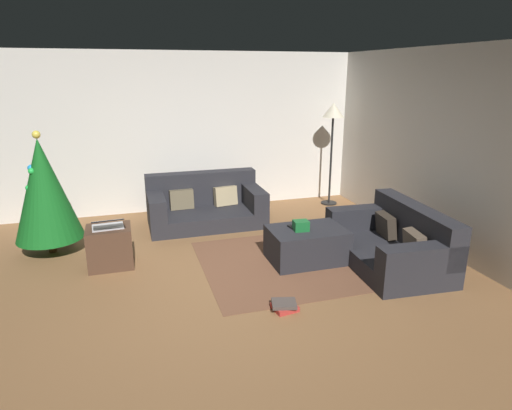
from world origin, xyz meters
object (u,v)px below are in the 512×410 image
couch_left (205,205)px  couch_right (395,242)px  book_stack (284,306)px  gift_box (301,226)px  corner_lamp (333,118)px  tv_remote (292,227)px  christmas_tree (44,190)px  ottoman (307,245)px  side_table (110,247)px  laptop (108,225)px

couch_left → couch_right: couch_left is taller
book_stack → gift_box: bearing=60.1°
book_stack → couch_left: bearing=95.3°
corner_lamp → couch_left: bearing=-171.1°
gift_box → tv_remote: gift_box is taller
gift_box → book_stack: size_ratio=0.63×
christmas_tree → corner_lamp: size_ratio=0.90×
ottoman → gift_box: (-0.10, -0.03, 0.27)m
corner_lamp → gift_box: bearing=-123.7°
gift_box → corner_lamp: bearing=56.3°
tv_remote → side_table: (-2.17, 0.47, -0.18)m
christmas_tree → couch_left: bearing=15.2°
ottoman → side_table: 2.41m
tv_remote → side_table: size_ratio=0.31×
christmas_tree → book_stack: bearing=-43.3°
couch_right → ottoman: (-1.00, 0.38, -0.06)m
laptop → corner_lamp: corner_lamp is taller
gift_box → laptop: size_ratio=0.43×
christmas_tree → ottoman: bearing=-21.6°
couch_right → christmas_tree: 4.44m
corner_lamp → tv_remote: bearing=-126.3°
corner_lamp → ottoman: bearing=-122.2°
gift_box → corner_lamp: corner_lamp is taller
gift_box → laptop: laptop is taller
laptop → corner_lamp: size_ratio=0.24×
christmas_tree → side_table: bearing=-42.3°
side_table → corner_lamp: corner_lamp is taller
couch_left → laptop: 1.94m
ottoman → corner_lamp: size_ratio=0.53×
couch_right → gift_box: size_ratio=9.47×
couch_left → tv_remote: size_ratio=10.90×
corner_lamp → book_stack: bearing=-122.5°
ottoman → christmas_tree: (-3.09, 1.23, 0.64)m
couch_left → book_stack: bearing=95.5°
ottoman → christmas_tree: 3.39m
couch_left → couch_right: bearing=131.9°
couch_right → christmas_tree: bearing=72.5°
couch_right → side_table: (-3.35, 0.92, -0.02)m
side_table → corner_lamp: 4.25m
book_stack → corner_lamp: 4.09m
couch_left → ottoman: 2.05m
christmas_tree → corner_lamp: bearing=12.0°
side_table → laptop: bearing=-86.2°
christmas_tree → laptop: size_ratio=3.81×
gift_box → christmas_tree: size_ratio=0.11×
tv_remote → corner_lamp: 2.82m
side_table → book_stack: bearing=-43.7°
gift_box → ottoman: bearing=15.4°
side_table → christmas_tree: bearing=137.7°
tv_remote → side_table: 2.23m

